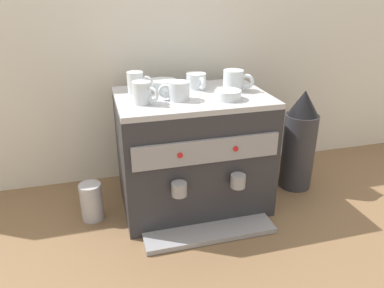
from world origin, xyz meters
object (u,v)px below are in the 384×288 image
Objects in this scene: ceramic_cup_1 at (137,83)px; ceramic_cup_3 at (234,80)px; ceramic_cup_4 at (197,81)px; ceramic_bowl_0 at (228,95)px; ceramic_cup_2 at (178,91)px; ceramic_cup_0 at (143,93)px; espresso_machine at (192,151)px; coffee_grinder at (299,142)px; milk_pitcher at (92,202)px; ceramic_bowl_1 at (163,85)px.

ceramic_cup_1 reaches higher than ceramic_cup_3.
ceramic_cup_3 reaches higher than ceramic_cup_4.
ceramic_cup_3 reaches higher than ceramic_bowl_0.
ceramic_cup_2 is at bearing 166.85° from ceramic_bowl_0.
ceramic_bowl_0 is at bearing -5.37° from ceramic_cup_0.
ceramic_cup_0 is 0.83× the size of ceramic_cup_3.
ceramic_cup_4 reaches higher than espresso_machine.
coffee_grinder is at bearing 13.71° from ceramic_bowl_0.
milk_pitcher is (-0.22, -0.10, -0.45)m from ceramic_cup_1.
ceramic_cup_4 is (0.11, 0.14, -0.00)m from ceramic_cup_2.
ceramic_cup_3 is at bearing 15.22° from ceramic_cup_2.
milk_pitcher is at bearing 169.46° from ceramic_cup_0.
ceramic_cup_3 is 0.16m from ceramic_cup_4.
ceramic_cup_3 reaches higher than ceramic_cup_0.
espresso_machine is 5.10× the size of ceramic_cup_4.
ceramic_cup_1 reaches higher than coffee_grinder.
coffee_grinder is (0.70, 0.07, -0.30)m from ceramic_cup_0.
milk_pitcher is (-0.54, 0.07, -0.42)m from ceramic_bowl_0.
ceramic_bowl_0 is (0.11, -0.09, 0.26)m from espresso_machine.
ceramic_cup_1 is (-0.20, 0.09, 0.28)m from espresso_machine.
ceramic_cup_2 is 0.19m from ceramic_bowl_0.
ceramic_cup_1 is 0.77m from coffee_grinder.
espresso_machine is at bearing -173.83° from ceramic_cup_3.
espresso_machine is at bearing -46.69° from ceramic_bowl_1.
espresso_machine is 0.36m from ceramic_cup_1.
ceramic_cup_2 reaches higher than espresso_machine.
ceramic_bowl_0 is 0.21× the size of coffee_grinder.
ceramic_cup_4 is at bearing 1.89° from ceramic_cup_1.
ceramic_cup_0 is 0.15m from ceramic_cup_1.
ceramic_bowl_0 is (-0.07, -0.11, -0.02)m from ceramic_cup_3.
ceramic_cup_4 is (0.24, 0.15, -0.01)m from ceramic_cup_0.
ceramic_cup_1 reaches higher than espresso_machine.
ceramic_cup_0 reaches higher than ceramic_cup_4.
ceramic_cup_0 reaches higher than ceramic_cup_2.
ceramic_bowl_0 is at bearing -7.54° from milk_pitcher.
ceramic_bowl_0 is at bearing -42.59° from ceramic_bowl_1.
coffee_grinder reaches higher than milk_pitcher.
ceramic_cup_3 is at bearing 6.17° from espresso_machine.
ceramic_cup_2 is at bearing 5.68° from ceramic_cup_0.
ceramic_bowl_0 is (0.18, -0.04, -0.02)m from ceramic_cup_2.
coffee_grinder is at bearing 1.47° from milk_pitcher.
coffee_grinder is (0.71, -0.08, -0.30)m from ceramic_cup_1.
ceramic_bowl_0 is 0.29m from ceramic_bowl_1.
milk_pitcher is (-0.43, -0.02, -0.16)m from espresso_machine.
milk_pitcher is at bearing -177.33° from espresso_machine.
ceramic_cup_2 is 0.57m from milk_pitcher.
milk_pitcher is at bearing -178.53° from coffee_grinder.
espresso_machine is at bearing -22.64° from ceramic_cup_1.
espresso_machine is 5.99× the size of ceramic_bowl_0.
ceramic_cup_3 is 0.13m from ceramic_bowl_0.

